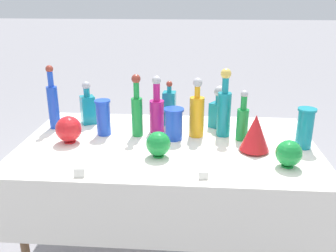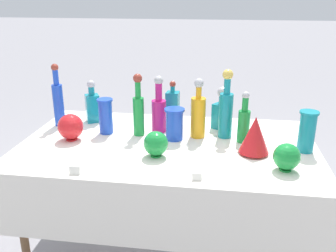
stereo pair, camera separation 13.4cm
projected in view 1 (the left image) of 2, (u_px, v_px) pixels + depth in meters
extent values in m
cube|color=white|center=(168.00, 145.00, 2.12)|extent=(1.65, 0.97, 0.03)
cube|color=white|center=(160.00, 219.00, 1.72)|extent=(1.65, 0.01, 0.35)
cylinder|color=brown|center=(23.00, 237.00, 1.94)|extent=(0.04, 0.04, 0.73)
cylinder|color=brown|center=(309.00, 251.00, 1.84)|extent=(0.04, 0.04, 0.73)
cylinder|color=brown|center=(71.00, 170.00, 2.67)|extent=(0.04, 0.04, 0.73)
cylinder|color=brown|center=(278.00, 177.00, 2.56)|extent=(0.04, 0.04, 0.73)
cylinder|color=#198C38|center=(242.00, 125.00, 2.13)|extent=(0.07, 0.07, 0.18)
cylinder|color=#198C38|center=(244.00, 103.00, 2.08)|extent=(0.03, 0.03, 0.08)
sphere|color=#B2B2B7|center=(245.00, 94.00, 2.06)|extent=(0.04, 0.04, 0.04)
cylinder|color=orange|center=(197.00, 117.00, 2.18)|extent=(0.08, 0.08, 0.23)
cylinder|color=orange|center=(197.00, 92.00, 2.12)|extent=(0.03, 0.03, 0.07)
sphere|color=#B2B2B7|center=(198.00, 83.00, 2.11)|extent=(0.05, 0.05, 0.05)
cylinder|color=#C61972|center=(157.00, 116.00, 2.25)|extent=(0.09, 0.09, 0.19)
cylinder|color=#C61972|center=(157.00, 92.00, 2.20)|extent=(0.04, 0.04, 0.11)
sphere|color=#B2B2B7|center=(156.00, 80.00, 2.18)|extent=(0.05, 0.05, 0.05)
cylinder|color=blue|center=(54.00, 108.00, 2.30)|extent=(0.06, 0.06, 0.26)
cylinder|color=blue|center=(50.00, 79.00, 2.24)|extent=(0.03, 0.03, 0.09)
sphere|color=maroon|center=(49.00, 69.00, 2.22)|extent=(0.05, 0.05, 0.05)
cylinder|color=teal|center=(224.00, 115.00, 2.18)|extent=(0.08, 0.08, 0.26)
cylinder|color=teal|center=(225.00, 85.00, 2.12)|extent=(0.04, 0.04, 0.09)
sphere|color=gold|center=(226.00, 74.00, 2.10)|extent=(0.06, 0.06, 0.06)
cylinder|color=#198C38|center=(137.00, 117.00, 2.18)|extent=(0.06, 0.06, 0.23)
cylinder|color=#198C38|center=(136.00, 90.00, 2.13)|extent=(0.03, 0.03, 0.10)
sphere|color=maroon|center=(136.00, 79.00, 2.10)|extent=(0.05, 0.05, 0.05)
cube|color=teal|center=(169.00, 108.00, 2.37)|extent=(0.08, 0.08, 0.21)
cylinder|color=teal|center=(169.00, 89.00, 2.32)|extent=(0.03, 0.03, 0.04)
sphere|color=maroon|center=(169.00, 84.00, 2.31)|extent=(0.04, 0.04, 0.04)
cube|color=teal|center=(218.00, 115.00, 2.33)|extent=(0.13, 0.13, 0.16)
cylinder|color=teal|center=(219.00, 99.00, 2.30)|extent=(0.04, 0.04, 0.05)
sphere|color=#B2B2B7|center=(220.00, 91.00, 2.28)|extent=(0.07, 0.07, 0.07)
cube|color=teal|center=(88.00, 110.00, 2.39)|extent=(0.11, 0.11, 0.18)
cylinder|color=teal|center=(87.00, 92.00, 2.35)|extent=(0.04, 0.04, 0.05)
sphere|color=#B2B2B7|center=(86.00, 86.00, 2.34)|extent=(0.05, 0.05, 0.05)
cylinder|color=blue|center=(174.00, 124.00, 2.14)|extent=(0.10, 0.10, 0.18)
cylinder|color=blue|center=(174.00, 110.00, 2.11)|extent=(0.12, 0.12, 0.01)
cylinder|color=blue|center=(103.00, 118.00, 2.20)|extent=(0.08, 0.08, 0.21)
cylinder|color=blue|center=(102.00, 101.00, 2.17)|extent=(0.09, 0.09, 0.01)
cylinder|color=teal|center=(305.00, 128.00, 2.01)|extent=(0.09, 0.09, 0.22)
cylinder|color=teal|center=(307.00, 110.00, 1.98)|extent=(0.10, 0.10, 0.01)
cylinder|color=red|center=(254.00, 150.00, 2.00)|extent=(0.07, 0.07, 0.01)
cone|color=red|center=(255.00, 132.00, 1.96)|extent=(0.16, 0.16, 0.19)
cylinder|color=red|center=(70.00, 142.00, 2.12)|extent=(0.07, 0.07, 0.01)
sphere|color=red|center=(69.00, 129.00, 2.09)|extent=(0.15, 0.15, 0.15)
cylinder|color=#198C38|center=(287.00, 166.00, 1.83)|extent=(0.06, 0.06, 0.01)
sphere|color=#198C38|center=(289.00, 153.00, 1.80)|extent=(0.13, 0.13, 0.13)
cylinder|color=#198C38|center=(158.00, 156.00, 1.94)|extent=(0.06, 0.06, 0.01)
sphere|color=#198C38|center=(158.00, 144.00, 1.92)|extent=(0.13, 0.13, 0.13)
cube|color=white|center=(79.00, 173.00, 1.72)|extent=(0.05, 0.02, 0.04)
cube|color=white|center=(203.00, 176.00, 1.70)|extent=(0.05, 0.02, 0.04)
cube|color=tan|center=(171.00, 161.00, 3.30)|extent=(0.62, 0.49, 0.31)
cube|color=tan|center=(172.00, 136.00, 3.33)|extent=(0.48, 0.22, 0.09)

